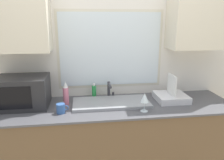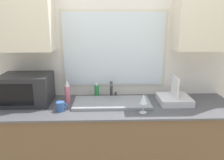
# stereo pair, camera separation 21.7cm
# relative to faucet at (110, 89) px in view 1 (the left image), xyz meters

# --- Properties ---
(countertop) EXTENTS (2.50, 0.71, 0.90)m
(countertop) POSITION_rel_faucet_xyz_m (0.03, -0.21, -0.56)
(countertop) COLOR brown
(countertop) RESTS_ON ground_plane
(wall_back) EXTENTS (6.00, 0.38, 2.60)m
(wall_back) POSITION_rel_faucet_xyz_m (0.03, 0.12, 0.38)
(wall_back) COLOR silver
(wall_back) RESTS_ON ground_plane
(sink_basin) EXTENTS (0.80, 0.37, 0.03)m
(sink_basin) POSITION_rel_faucet_xyz_m (-0.00, -0.18, -0.10)
(sink_basin) COLOR gray
(sink_basin) RESTS_ON countertop
(faucet) EXTENTS (0.08, 0.19, 0.19)m
(faucet) POSITION_rel_faucet_xyz_m (0.00, 0.00, 0.00)
(faucet) COLOR #333338
(faucet) RESTS_ON countertop
(microwave) EXTENTS (0.50, 0.38, 0.31)m
(microwave) POSITION_rel_faucet_xyz_m (-0.90, -0.12, 0.04)
(microwave) COLOR #232326
(microwave) RESTS_ON countertop
(dish_rack) EXTENTS (0.33, 0.33, 0.29)m
(dish_rack) POSITION_rel_faucet_xyz_m (0.66, -0.16, -0.07)
(dish_rack) COLOR silver
(dish_rack) RESTS_ON countertop
(spray_bottle) EXTENTS (0.06, 0.06, 0.25)m
(spray_bottle) POSITION_rel_faucet_xyz_m (-0.47, -0.13, 0.01)
(spray_bottle) COLOR #D8728C
(spray_bottle) RESTS_ON countertop
(soap_bottle) EXTENTS (0.05, 0.05, 0.17)m
(soap_bottle) POSITION_rel_faucet_xyz_m (-0.17, 0.05, -0.04)
(soap_bottle) COLOR #268C3F
(soap_bottle) RESTS_ON countertop
(mug_near_sink) EXTENTS (0.12, 0.08, 0.09)m
(mug_near_sink) POSITION_rel_faucet_xyz_m (-0.51, -0.34, -0.07)
(mug_near_sink) COLOR #335999
(mug_near_sink) RESTS_ON countertop
(wine_glass) EXTENTS (0.08, 0.08, 0.18)m
(wine_glass) POSITION_rel_faucet_xyz_m (0.29, -0.41, 0.02)
(wine_glass) COLOR silver
(wine_glass) RESTS_ON countertop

